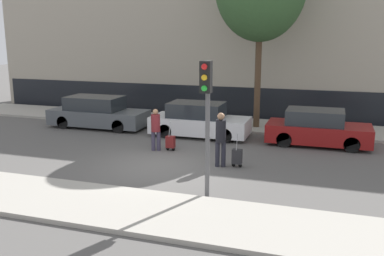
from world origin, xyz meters
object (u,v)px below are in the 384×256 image
(traffic_light, at_px, (207,102))
(pedestrian_left, at_px, (156,127))
(trolley_left, at_px, (170,142))
(pedestrian_right, at_px, (221,136))
(parked_car_1, at_px, (199,121))
(trolley_right, at_px, (237,157))
(parked_car_0, at_px, (98,113))
(parked_car_2, at_px, (317,129))

(traffic_light, bearing_deg, pedestrian_left, 127.78)
(pedestrian_left, height_order, traffic_light, traffic_light)
(trolley_left, distance_m, pedestrian_right, 2.75)
(pedestrian_left, relative_size, trolley_left, 1.45)
(trolley_left, height_order, traffic_light, traffic_light)
(trolley_left, distance_m, traffic_light, 5.49)
(traffic_light, bearing_deg, parked_car_1, 108.72)
(pedestrian_right, relative_size, trolley_right, 1.60)
(parked_car_0, height_order, parked_car_2, parked_car_0)
(parked_car_2, distance_m, trolley_left, 5.84)
(trolley_left, bearing_deg, pedestrian_right, -30.54)
(parked_car_2, xyz_separation_m, pedestrian_left, (-5.75, -2.76, 0.24))
(parked_car_2, xyz_separation_m, traffic_light, (-2.58, -6.84, 1.96))
(parked_car_2, bearing_deg, trolley_left, -153.52)
(traffic_light, bearing_deg, parked_car_2, 69.34)
(parked_car_2, relative_size, trolley_right, 3.50)
(parked_car_0, xyz_separation_m, trolley_left, (4.74, -2.79, -0.34))
(parked_car_2, xyz_separation_m, trolley_left, (-5.22, -2.60, -0.32))
(parked_car_2, distance_m, trolley_right, 4.53)
(parked_car_2, height_order, pedestrian_left, pedestrian_left)
(pedestrian_left, bearing_deg, pedestrian_right, 140.47)
(parked_car_0, distance_m, parked_car_1, 5.07)
(parked_car_0, height_order, pedestrian_left, pedestrian_left)
(parked_car_1, distance_m, traffic_light, 7.45)
(parked_car_0, bearing_deg, trolley_right, -28.00)
(parked_car_2, distance_m, pedestrian_right, 4.93)
(trolley_left, bearing_deg, parked_car_1, 82.63)
(pedestrian_left, relative_size, pedestrian_right, 0.87)
(trolley_right, xyz_separation_m, traffic_light, (-0.19, -3.01, 2.26))
(pedestrian_left, height_order, trolley_left, pedestrian_left)
(trolley_left, relative_size, traffic_light, 0.30)
(parked_car_2, relative_size, pedestrian_right, 2.19)
(pedestrian_left, distance_m, pedestrian_right, 3.07)
(pedestrian_right, bearing_deg, trolley_right, 179.94)
(pedestrian_left, bearing_deg, trolley_right, 145.70)
(trolley_left, bearing_deg, pedestrian_left, -163.53)
(trolley_left, height_order, pedestrian_right, pedestrian_right)
(trolley_right, bearing_deg, parked_car_2, 58.04)
(parked_car_2, height_order, traffic_light, traffic_light)
(traffic_light, bearing_deg, pedestrian_right, 96.85)
(parked_car_0, height_order, trolley_right, parked_car_0)
(parked_car_1, xyz_separation_m, pedestrian_right, (1.96, -3.92, 0.37))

